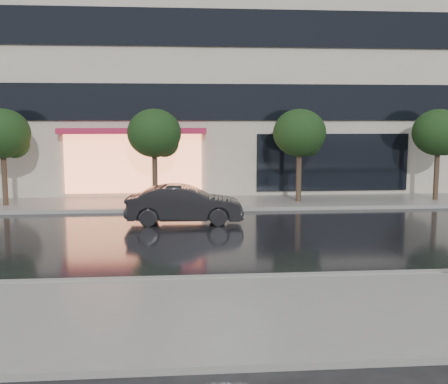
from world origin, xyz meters
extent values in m
plane|color=black|center=(0.00, 0.00, 0.00)|extent=(120.00, 120.00, 0.00)
cube|color=slate|center=(0.00, -3.25, 0.06)|extent=(60.00, 4.50, 0.12)
cube|color=slate|center=(0.00, 10.25, 0.06)|extent=(60.00, 3.50, 0.12)
cube|color=gray|center=(0.00, -1.00, 0.07)|extent=(60.00, 0.25, 0.14)
cube|color=gray|center=(0.00, 8.50, 0.07)|extent=(60.00, 0.25, 0.14)
cube|color=#BCB09F|center=(0.00, 18.00, 9.00)|extent=(30.00, 12.00, 18.00)
cube|color=black|center=(0.00, 11.94, 4.30)|extent=(28.00, 0.12, 1.60)
cube|color=black|center=(0.00, 11.94, 7.50)|extent=(28.00, 0.12, 1.60)
cube|color=#FF8C59|center=(-4.00, 11.92, 1.60)|extent=(6.00, 0.10, 2.60)
cube|color=#AC1A3F|center=(-4.00, 11.59, 3.05)|extent=(6.40, 0.70, 0.25)
cube|color=black|center=(5.00, 11.94, 1.60)|extent=(7.00, 0.10, 2.60)
cylinder|color=#33261C|center=(-9.00, 10.00, 1.10)|extent=(0.22, 0.22, 2.20)
ellipsoid|color=black|center=(-9.00, 10.00, 3.00)|extent=(2.20, 2.20, 1.98)
sphere|color=black|center=(-8.60, 10.20, 2.60)|extent=(1.20, 1.20, 1.20)
cylinder|color=#33261C|center=(-3.00, 10.00, 1.10)|extent=(0.22, 0.22, 2.20)
ellipsoid|color=black|center=(-3.00, 10.00, 3.00)|extent=(2.20, 2.20, 1.98)
sphere|color=black|center=(-2.60, 10.20, 2.60)|extent=(1.20, 1.20, 1.20)
cylinder|color=#33261C|center=(3.00, 10.00, 1.10)|extent=(0.22, 0.22, 2.20)
ellipsoid|color=black|center=(3.00, 10.00, 3.00)|extent=(2.20, 2.20, 1.98)
sphere|color=black|center=(3.40, 10.20, 2.60)|extent=(1.20, 1.20, 1.20)
cylinder|color=#33261C|center=(9.00, 10.00, 1.10)|extent=(0.22, 0.22, 2.20)
ellipsoid|color=black|center=(9.00, 10.00, 3.00)|extent=(2.20, 2.20, 1.98)
sphere|color=black|center=(9.40, 10.20, 2.60)|extent=(1.20, 1.20, 1.20)
imported|color=black|center=(-1.86, 6.08, 0.66)|extent=(4.05, 1.55, 1.32)
camera|label=1|loc=(-2.16, -13.05, 3.62)|focal=45.00mm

